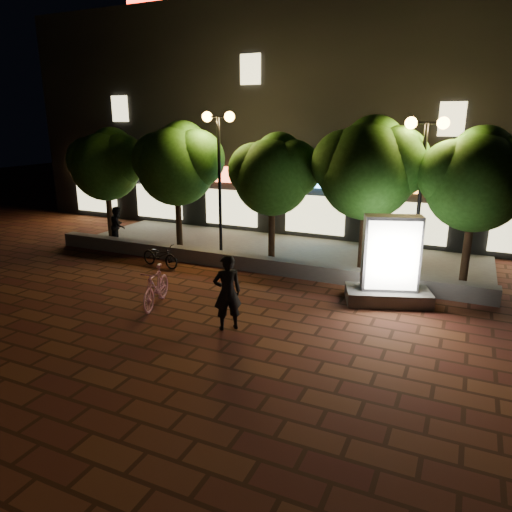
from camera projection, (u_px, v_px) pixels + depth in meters
The scene contains 16 objects.
ground at pixel (178, 309), 12.74m from camera, with size 80.00×80.00×0.00m, color #5B2F1C.
retaining_wall at pixel (242, 262), 16.16m from camera, with size 16.00×0.45×0.50m, color slate.
sidewalk at pixel (270, 250), 18.40m from camera, with size 16.00×5.00×0.08m, color slate.
building_block at pixel (323, 120), 22.69m from camera, with size 28.00×8.12×11.30m.
tree_far_left at pixel (107, 162), 19.37m from camera, with size 3.36×2.80×4.63m.
tree_left at pixel (178, 161), 17.92m from camera, with size 3.60×3.00×4.89m.
tree_mid at pixel (274, 172), 16.39m from camera, with size 3.24×2.70×4.50m.
tree_right at pixel (370, 165), 14.97m from camera, with size 3.72×3.10×5.07m.
tree_far_right at pixel (478, 176), 13.75m from camera, with size 3.48×2.90×4.76m.
street_lamp_left at pixel (219, 147), 16.75m from camera, with size 1.26×0.36×5.18m.
street_lamp_right at pixel (424, 157), 13.99m from camera, with size 1.26×0.36×4.98m.
ad_kiosk at pixel (390, 268), 12.96m from camera, with size 2.55×1.83×2.49m.
scooter_pink at pixel (156, 287), 12.85m from camera, with size 0.52×1.84×1.11m, color #F799CD.
rider at pixel (227, 292), 11.30m from camera, with size 0.69×0.46×1.90m, color black.
scooter_parked at pixel (160, 255), 16.33m from camera, with size 0.55×1.58×0.83m, color black.
pedestrian at pixel (118, 226), 18.86m from camera, with size 0.76×0.60×1.57m, color black.
Camera 1 is at (6.86, -9.87, 4.95)m, focal length 32.79 mm.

